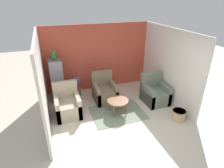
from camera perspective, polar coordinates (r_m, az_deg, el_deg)
ground_plane at (r=5.01m, az=6.38°, el=-16.55°), size 20.00×20.00×0.00m
wall_back_accent at (r=7.11m, az=-4.43°, el=8.08°), size 4.05×0.06×2.44m
wall_left at (r=5.36m, az=-20.52°, el=0.50°), size 0.06×3.22×2.44m
wall_right at (r=6.52m, az=16.84°, el=5.41°), size 0.06×3.22×2.44m
area_rug at (r=5.94m, az=1.72°, el=-8.70°), size 1.62×1.26×0.01m
coffee_table at (r=5.72m, az=1.78°, el=-5.37°), size 0.65×0.65×0.45m
armchair_left at (r=5.87m, az=-13.38°, el=-6.37°), size 0.73×0.85×0.98m
armchair_right at (r=6.53m, az=12.83°, el=-2.88°), size 0.73×0.85×0.98m
armchair_middle at (r=6.49m, az=-2.32°, el=-2.39°), size 0.73×0.85×0.98m
birdcage at (r=6.67m, az=-16.35°, el=1.11°), size 0.50×0.50×1.45m
parrot at (r=6.38m, az=-17.32°, el=8.31°), size 0.14×0.25×0.30m
potted_plant at (r=6.82m, az=-10.80°, el=-0.26°), size 0.34×0.31×0.74m
wicker_basket at (r=5.90m, az=19.68°, el=-8.81°), size 0.39×0.39×0.31m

